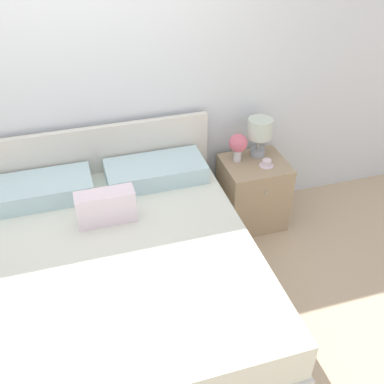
% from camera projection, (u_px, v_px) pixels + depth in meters
% --- Properties ---
extents(ground_plane, '(12.00, 12.00, 0.00)m').
position_uv_depth(ground_plane, '(105.00, 229.00, 3.88)').
color(ground_plane, '#CCB28E').
extents(wall_back, '(8.00, 0.06, 2.60)m').
position_uv_depth(wall_back, '(83.00, 83.00, 3.17)').
color(wall_back, white).
rests_on(wall_back, ground_plane).
extents(bed, '(1.80, 1.96, 0.99)m').
position_uv_depth(bed, '(118.00, 278.00, 2.99)').
color(bed, white).
rests_on(bed, ground_plane).
extents(nightstand, '(0.51, 0.47, 0.60)m').
position_uv_depth(nightstand, '(253.00, 193.00, 3.81)').
color(nightstand, tan).
rests_on(nightstand, ground_plane).
extents(table_lamp, '(0.20, 0.20, 0.33)m').
position_uv_depth(table_lamp, '(259.00, 131.00, 3.60)').
color(table_lamp, '#A8B2BC').
rests_on(table_lamp, nightstand).
extents(flower_vase, '(0.15, 0.15, 0.24)m').
position_uv_depth(flower_vase, '(239.00, 144.00, 3.57)').
color(flower_vase, white).
rests_on(flower_vase, nightstand).
extents(teacup, '(0.12, 0.12, 0.05)m').
position_uv_depth(teacup, '(267.00, 163.00, 3.59)').
color(teacup, white).
rests_on(teacup, nightstand).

